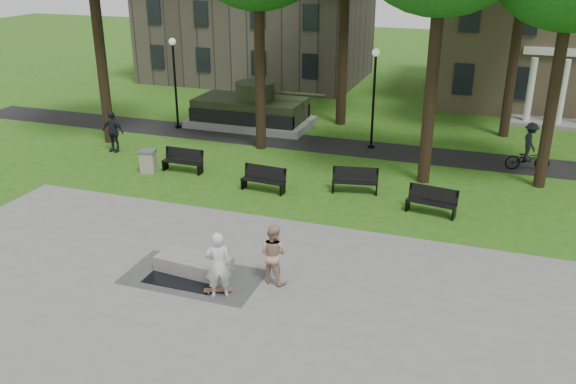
% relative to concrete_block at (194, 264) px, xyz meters
% --- Properties ---
extents(ground, '(120.00, 120.00, 0.00)m').
position_rel_concrete_block_xyz_m(ground, '(1.94, 1.38, -0.24)').
color(ground, '#235413').
rests_on(ground, ground).
extents(plaza, '(22.00, 16.00, 0.02)m').
position_rel_concrete_block_xyz_m(plaza, '(1.94, -3.62, -0.23)').
color(plaza, gray).
rests_on(plaza, ground).
extents(footpath, '(44.00, 2.60, 0.01)m').
position_rel_concrete_block_xyz_m(footpath, '(1.94, 13.38, -0.24)').
color(footpath, black).
rests_on(footpath, ground).
extents(building_right, '(17.00, 12.00, 8.60)m').
position_rel_concrete_block_xyz_m(building_right, '(11.94, 27.38, 4.10)').
color(building_right, '#9E8460').
rests_on(building_right, ground).
extents(building_left, '(15.00, 10.00, 7.20)m').
position_rel_concrete_block_xyz_m(building_left, '(-9.06, 27.88, 3.35)').
color(building_left, '#4C443D').
rests_on(building_left, ground).
extents(lamp_left, '(0.36, 0.36, 4.73)m').
position_rel_concrete_block_xyz_m(lamp_left, '(-8.06, 13.68, 2.55)').
color(lamp_left, black).
rests_on(lamp_left, ground).
extents(lamp_mid, '(0.36, 0.36, 4.73)m').
position_rel_concrete_block_xyz_m(lamp_mid, '(2.44, 13.68, 2.55)').
color(lamp_mid, black).
rests_on(lamp_mid, ground).
extents(tank_monument, '(7.45, 3.40, 2.40)m').
position_rel_concrete_block_xyz_m(tank_monument, '(-4.52, 15.38, 0.61)').
color(tank_monument, gray).
rests_on(tank_monument, ground).
extents(puddle, '(2.20, 1.20, 0.00)m').
position_rel_concrete_block_xyz_m(puddle, '(-0.05, -0.54, -0.22)').
color(puddle, black).
rests_on(puddle, plaza).
extents(concrete_block, '(2.28, 1.19, 0.45)m').
position_rel_concrete_block_xyz_m(concrete_block, '(0.00, 0.00, 0.00)').
color(concrete_block, gray).
rests_on(concrete_block, plaza).
extents(skateboard, '(0.80, 0.49, 0.07)m').
position_rel_concrete_block_xyz_m(skateboard, '(1.20, -0.87, -0.19)').
color(skateboard, brown).
rests_on(skateboard, plaza).
extents(skateboarder, '(0.85, 0.76, 1.96)m').
position_rel_concrete_block_xyz_m(skateboarder, '(1.34, -1.07, 0.75)').
color(skateboarder, silver).
rests_on(skateboarder, plaza).
extents(friend_watching, '(1.00, 0.85, 1.79)m').
position_rel_concrete_block_xyz_m(friend_watching, '(2.46, 0.19, 0.67)').
color(friend_watching, tan).
rests_on(friend_watching, plaza).
extents(pedestrian_walker, '(1.15, 0.52, 1.94)m').
position_rel_concrete_block_xyz_m(pedestrian_walker, '(-8.94, 9.12, 0.72)').
color(pedestrian_walker, black).
rests_on(pedestrian_walker, ground).
extents(cyclist, '(2.00, 1.19, 2.11)m').
position_rel_concrete_block_xyz_m(cyclist, '(9.49, 12.82, 0.62)').
color(cyclist, black).
rests_on(cyclist, ground).
extents(park_bench_0, '(1.80, 0.54, 1.00)m').
position_rel_concrete_block_xyz_m(park_bench_0, '(-4.50, 7.72, 0.28)').
color(park_bench_0, black).
rests_on(park_bench_0, ground).
extents(park_bench_1, '(1.83, 0.66, 1.00)m').
position_rel_concrete_block_xyz_m(park_bench_1, '(-0.41, 6.77, 0.28)').
color(park_bench_1, black).
rests_on(park_bench_1, ground).
extents(park_bench_2, '(1.85, 0.85, 1.00)m').
position_rel_concrete_block_xyz_m(park_bench_2, '(3.06, 7.80, 0.28)').
color(park_bench_2, black).
rests_on(park_bench_2, ground).
extents(park_bench_3, '(1.85, 0.79, 1.00)m').
position_rel_concrete_block_xyz_m(park_bench_3, '(6.14, 6.67, 0.28)').
color(park_bench_3, black).
rests_on(park_bench_3, ground).
extents(trash_bin, '(0.81, 0.81, 0.96)m').
position_rel_concrete_block_xyz_m(trash_bin, '(-5.90, 7.16, 0.24)').
color(trash_bin, '#A09584').
rests_on(trash_bin, ground).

